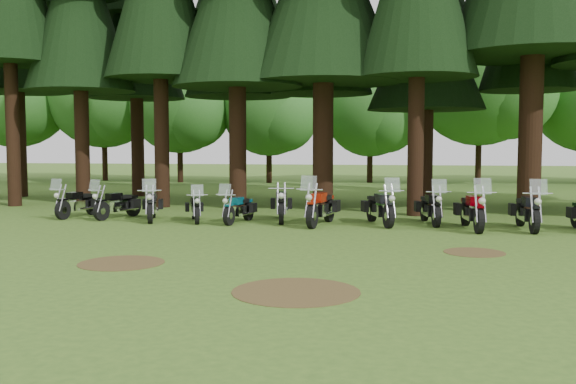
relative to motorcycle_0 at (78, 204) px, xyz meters
name	(u,v)px	position (x,y,z in m)	size (l,w,h in m)	color
ground	(278,251)	(7.89, -5.67, -0.46)	(120.00, 120.00, 0.00)	#3C6120
pine_back_4	(427,5)	(11.93, 7.58, 7.79)	(4.94, 4.94, 13.78)	black
decid_0	(17,92)	(-14.21, 19.59, 5.44)	(8.00, 7.78, 10.00)	black
decid_1	(107,93)	(-8.09, 20.10, 5.38)	(7.91, 7.69, 9.88)	black
decid_2	(183,104)	(-2.54, 19.11, 4.50)	(6.72, 6.53, 8.40)	black
decid_3	(273,111)	(3.18, 19.46, 4.05)	(6.12, 5.95, 7.65)	black
decid_4	(374,114)	(9.47, 20.65, 3.91)	(5.93, 5.76, 7.41)	black
decid_5	(487,81)	(16.19, 20.04, 5.78)	(8.45, 8.21, 10.56)	black
dirt_patch_0	(121,263)	(4.89, -7.67, -0.45)	(1.80, 1.80, 0.01)	#4C3D1E
dirt_patch_1	(474,252)	(12.39, -5.17, -0.45)	(1.40, 1.40, 0.01)	#4C3D1E
dirt_patch_2	(296,291)	(8.89, -9.67, -0.45)	(2.20, 2.20, 0.01)	#4C3D1E
motorcycle_0	(78,204)	(0.00, 0.00, 0.00)	(0.76, 2.17, 1.37)	black
motorcycle_1	(117,205)	(1.46, -0.10, 0.00)	(0.99, 2.11, 1.36)	black
motorcycle_2	(152,206)	(2.83, -0.52, 0.02)	(0.95, 2.23, 1.42)	black
motorcycle_3	(195,209)	(4.32, -0.58, -0.04)	(0.94, 1.94, 1.25)	black
motorcycle_4	(239,209)	(5.76, -0.66, -0.02)	(0.68, 2.06, 1.30)	black
motorcycle_5	(281,206)	(7.01, -0.01, 0.04)	(0.54, 2.38, 0.97)	black
motorcycle_6	(321,208)	(8.37, -0.79, 0.07)	(0.80, 2.52, 1.58)	black
motorcycle_7	(380,208)	(10.16, -0.43, 0.05)	(1.06, 2.38, 1.52)	black
motorcycle_8	(430,209)	(11.71, -0.03, 0.03)	(0.66, 2.33, 1.47)	black
motorcycle_9	(472,212)	(12.83, -1.12, 0.07)	(0.58, 2.50, 1.57)	black
motorcycle_10	(527,212)	(14.41, -0.94, 0.06)	(0.46, 2.46, 1.55)	black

